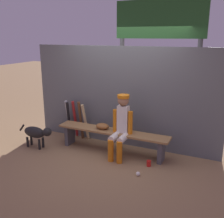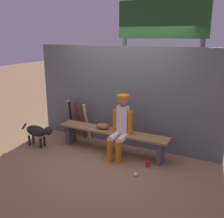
{
  "view_description": "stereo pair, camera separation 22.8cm",
  "coord_description": "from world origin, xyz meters",
  "px_view_note": "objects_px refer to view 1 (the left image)",
  "views": [
    {
      "loc": [
        2.11,
        -4.54,
        2.32
      ],
      "look_at": [
        0.0,
        0.0,
        0.92
      ],
      "focal_mm": 42.32,
      "sensor_mm": 36.0,
      "label": 1
    },
    {
      "loc": [
        2.31,
        -4.44,
        2.32
      ],
      "look_at": [
        0.0,
        0.0,
        0.92
      ],
      "focal_mm": 42.32,
      "sensor_mm": 36.0,
      "label": 2
    }
  ],
  "objects_px": {
    "bat_aluminum_red": "(75,119)",
    "bat_aluminum_black": "(69,120)",
    "bat_wood_dark": "(81,121)",
    "scoreboard": "(162,36)",
    "cup_on_ground": "(149,163)",
    "bat_wood_natural": "(85,122)",
    "baseball_glove": "(102,126)",
    "cup_on_bench": "(116,128)",
    "player_seated": "(121,124)",
    "bat_aluminum_silver": "(69,118)",
    "baseball": "(138,174)",
    "dugout_bench": "(112,135)",
    "dog": "(37,133)"
  },
  "relations": [
    {
      "from": "bat_aluminum_red",
      "to": "bat_aluminum_black",
      "type": "distance_m",
      "value": 0.14
    },
    {
      "from": "bat_wood_dark",
      "to": "scoreboard",
      "type": "bearing_deg",
      "value": 27.98
    },
    {
      "from": "cup_on_ground",
      "to": "bat_wood_natural",
      "type": "bearing_deg",
      "value": 160.32
    },
    {
      "from": "baseball_glove",
      "to": "bat_wood_natural",
      "type": "height_order",
      "value": "bat_wood_natural"
    },
    {
      "from": "bat_wood_dark",
      "to": "bat_aluminum_red",
      "type": "distance_m",
      "value": 0.22
    },
    {
      "from": "cup_on_ground",
      "to": "cup_on_bench",
      "type": "distance_m",
      "value": 0.98
    },
    {
      "from": "player_seated",
      "to": "baseball_glove",
      "type": "xyz_separation_m",
      "value": [
        -0.45,
        0.11,
        -0.14
      ]
    },
    {
      "from": "cup_on_ground",
      "to": "scoreboard",
      "type": "height_order",
      "value": "scoreboard"
    },
    {
      "from": "bat_aluminum_silver",
      "to": "baseball",
      "type": "height_order",
      "value": "bat_aluminum_silver"
    },
    {
      "from": "dugout_bench",
      "to": "bat_aluminum_red",
      "type": "xyz_separation_m",
      "value": [
        -1.13,
        0.4,
        0.08
      ]
    },
    {
      "from": "bat_aluminum_black",
      "to": "bat_aluminum_silver",
      "type": "xyz_separation_m",
      "value": [
        -0.06,
        0.08,
        0.01
      ]
    },
    {
      "from": "dugout_bench",
      "to": "bat_aluminum_red",
      "type": "relative_size",
      "value": 2.64
    },
    {
      "from": "dugout_bench",
      "to": "bat_wood_natural",
      "type": "height_order",
      "value": "bat_wood_natural"
    },
    {
      "from": "bat_wood_natural",
      "to": "bat_aluminum_red",
      "type": "distance_m",
      "value": 0.32
    },
    {
      "from": "player_seated",
      "to": "cup_on_ground",
      "type": "distance_m",
      "value": 0.9
    },
    {
      "from": "dugout_bench",
      "to": "bat_wood_natural",
      "type": "bearing_deg",
      "value": 157.84
    },
    {
      "from": "dugout_bench",
      "to": "bat_wood_natural",
      "type": "distance_m",
      "value": 0.89
    },
    {
      "from": "bat_wood_natural",
      "to": "baseball",
      "type": "bearing_deg",
      "value": -32.02
    },
    {
      "from": "bat_aluminum_silver",
      "to": "cup_on_ground",
      "type": "height_order",
      "value": "bat_aluminum_silver"
    },
    {
      "from": "bat_aluminum_silver",
      "to": "scoreboard",
      "type": "height_order",
      "value": "scoreboard"
    },
    {
      "from": "bat_wood_natural",
      "to": "bat_aluminum_black",
      "type": "relative_size",
      "value": 1.0
    },
    {
      "from": "bat_aluminum_red",
      "to": "dog",
      "type": "distance_m",
      "value": 0.96
    },
    {
      "from": "baseball_glove",
      "to": "dog",
      "type": "relative_size",
      "value": 0.33
    },
    {
      "from": "bat_aluminum_silver",
      "to": "scoreboard",
      "type": "bearing_deg",
      "value": 21.44
    },
    {
      "from": "bat_aluminum_silver",
      "to": "baseball",
      "type": "bearing_deg",
      "value": -26.95
    },
    {
      "from": "bat_wood_natural",
      "to": "scoreboard",
      "type": "xyz_separation_m",
      "value": [
        1.45,
        0.82,
        1.87
      ]
    },
    {
      "from": "dugout_bench",
      "to": "cup_on_ground",
      "type": "bearing_deg",
      "value": -17.27
    },
    {
      "from": "baseball_glove",
      "to": "bat_wood_natural",
      "type": "relative_size",
      "value": 0.32
    },
    {
      "from": "cup_on_ground",
      "to": "cup_on_bench",
      "type": "bearing_deg",
      "value": 159.77
    },
    {
      "from": "dog",
      "to": "bat_wood_natural",
      "type": "bearing_deg",
      "value": 48.04
    },
    {
      "from": "cup_on_bench",
      "to": "scoreboard",
      "type": "bearing_deg",
      "value": 63.42
    },
    {
      "from": "bat_aluminum_silver",
      "to": "cup_on_ground",
      "type": "bearing_deg",
      "value": -16.91
    },
    {
      "from": "bat_aluminum_black",
      "to": "baseball",
      "type": "xyz_separation_m",
      "value": [
        2.06,
        -1.0,
        -0.39
      ]
    },
    {
      "from": "dog",
      "to": "bat_aluminum_red",
      "type": "bearing_deg",
      "value": 64.85
    },
    {
      "from": "player_seated",
      "to": "bat_aluminum_red",
      "type": "distance_m",
      "value": 1.48
    },
    {
      "from": "bat_aluminum_black",
      "to": "cup_on_bench",
      "type": "height_order",
      "value": "bat_aluminum_black"
    },
    {
      "from": "cup_on_bench",
      "to": "bat_aluminum_red",
      "type": "bearing_deg",
      "value": 162.8
    },
    {
      "from": "bat_wood_dark",
      "to": "bat_aluminum_silver",
      "type": "distance_m",
      "value": 0.38
    },
    {
      "from": "bat_aluminum_red",
      "to": "bat_aluminum_black",
      "type": "relative_size",
      "value": 1.03
    },
    {
      "from": "scoreboard",
      "to": "cup_on_bench",
      "type": "bearing_deg",
      "value": -116.58
    },
    {
      "from": "dog",
      "to": "bat_aluminum_black",
      "type": "bearing_deg",
      "value": 69.67
    },
    {
      "from": "dugout_bench",
      "to": "bat_wood_natural",
      "type": "xyz_separation_m",
      "value": [
        -0.82,
        0.33,
        0.07
      ]
    },
    {
      "from": "bat_wood_natural",
      "to": "bat_wood_dark",
      "type": "xyz_separation_m",
      "value": [
        -0.11,
        -0.01,
        0.03
      ]
    },
    {
      "from": "cup_on_bench",
      "to": "player_seated",
      "type": "bearing_deg",
      "value": -38.22
    },
    {
      "from": "bat_aluminum_red",
      "to": "dog",
      "type": "xyz_separation_m",
      "value": [
        -0.41,
        -0.87,
        -0.11
      ]
    },
    {
      "from": "bat_aluminum_red",
      "to": "scoreboard",
      "type": "height_order",
      "value": "scoreboard"
    },
    {
      "from": "player_seated",
      "to": "bat_aluminum_red",
      "type": "height_order",
      "value": "player_seated"
    },
    {
      "from": "dugout_bench",
      "to": "bat_aluminum_red",
      "type": "height_order",
      "value": "bat_aluminum_red"
    },
    {
      "from": "baseball",
      "to": "cup_on_ground",
      "type": "distance_m",
      "value": 0.42
    },
    {
      "from": "player_seated",
      "to": "bat_aluminum_black",
      "type": "relative_size",
      "value": 1.43
    }
  ]
}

